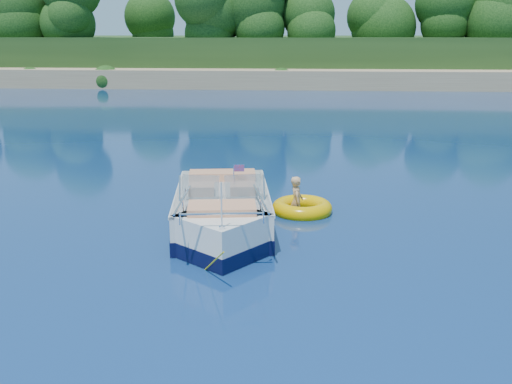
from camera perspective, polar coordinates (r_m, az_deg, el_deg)
ground at (r=12.27m, az=-0.67°, el=-5.13°), size 160.00×160.00×0.00m
shoreline at (r=75.28m, az=3.60°, el=12.99°), size 170.00×59.00×6.00m
treeline at (r=52.47m, az=3.37°, el=16.87°), size 150.00×7.12×8.19m
motorboat at (r=12.89m, az=-3.37°, el=-2.33°), size 2.60×5.89×1.97m
tow_tube at (r=14.36m, az=4.62°, el=-1.62°), size 1.79×1.79×0.40m
boy at (r=14.43m, az=4.03°, el=-1.95°), size 0.41×0.77×1.44m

